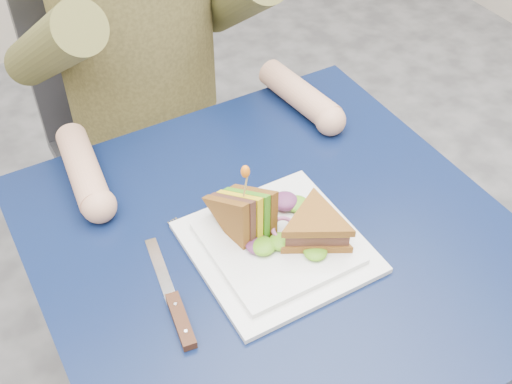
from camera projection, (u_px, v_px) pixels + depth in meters
table at (276, 269)px, 1.10m from camera, size 0.75×0.75×0.73m
chair at (136, 114)px, 1.60m from camera, size 0.42×0.40×0.93m
plate at (277, 245)px, 1.02m from camera, size 0.26×0.26×0.02m
sandwich_flat at (316, 227)px, 1.00m from camera, size 0.18×0.18×0.05m
sandwich_upright at (246, 215)px, 1.01m from camera, size 0.09×0.14×0.14m
fork at (205, 253)px, 1.02m from camera, size 0.05×0.18×0.01m
knife at (177, 310)px, 0.93m from camera, size 0.05×0.22×0.02m
toothpick at (246, 185)px, 0.96m from camera, size 0.01×0.01×0.06m
toothpick_frill at (245, 172)px, 0.94m from camera, size 0.01×0.01×0.02m
lettuce_spill at (277, 231)px, 1.01m from camera, size 0.15×0.13×0.02m
onion_ring at (284, 229)px, 1.01m from camera, size 0.04×0.04×0.02m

